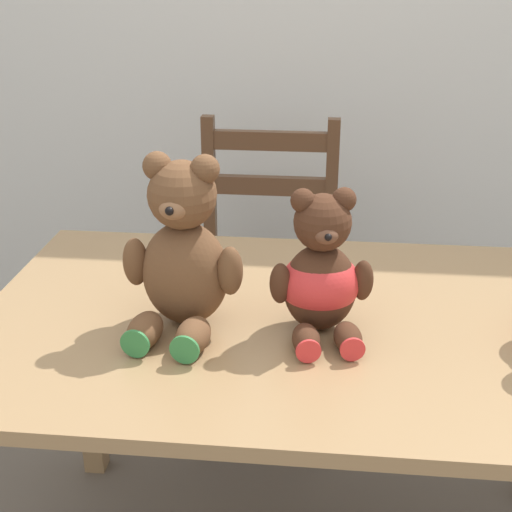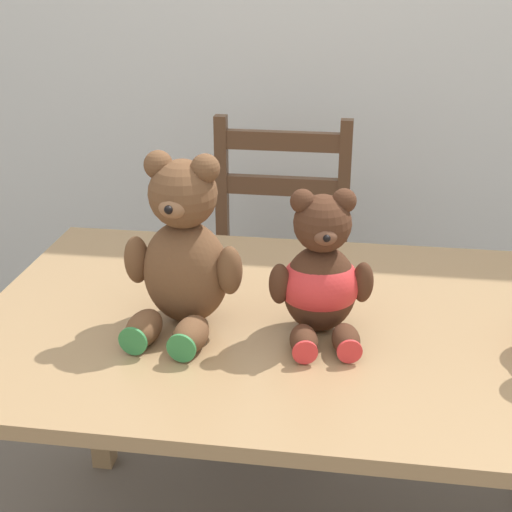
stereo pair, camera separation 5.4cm
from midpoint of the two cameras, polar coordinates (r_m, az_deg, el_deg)
The scene contains 5 objects.
wall_back at distance 2.61m, azimuth 5.18°, elevation 19.63°, with size 8.00×0.04×2.60m, color silver.
dining_table at distance 1.54m, azimuth 3.31°, elevation -8.26°, with size 1.39×0.86×0.76m.
wooden_chair_behind at distance 2.31m, azimuth 0.10°, elevation -1.77°, with size 0.44×0.43×0.98m.
teddy_bear_left at distance 1.41m, azimuth -6.98°, elevation 0.07°, with size 0.25×0.26×0.36m.
teddy_bear_right at distance 1.40m, azimuth 4.13°, elevation -1.62°, with size 0.21×0.23×0.30m.
Camera 1 is at (0.02, -0.88, 1.47)m, focal length 50.00 mm.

